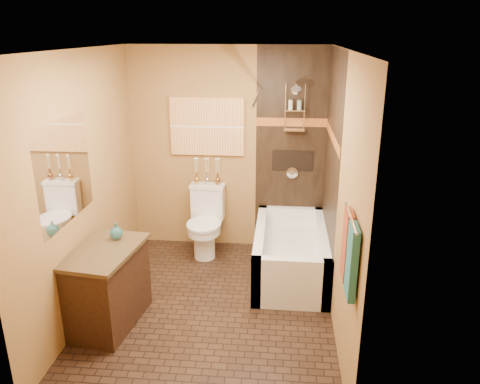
# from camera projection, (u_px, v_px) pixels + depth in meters

# --- Properties ---
(floor) EXTENTS (3.00, 3.00, 0.00)m
(floor) POSITION_uv_depth(u_px,v_px,m) (211.00, 306.00, 4.74)
(floor) COLOR black
(floor) RESTS_ON ground
(wall_left) EXTENTS (0.02, 3.00, 2.50)m
(wall_left) POSITION_uv_depth(u_px,v_px,m) (84.00, 186.00, 4.44)
(wall_left) COLOR olive
(wall_left) RESTS_ON floor
(wall_right) EXTENTS (0.02, 3.00, 2.50)m
(wall_right) POSITION_uv_depth(u_px,v_px,m) (340.00, 194.00, 4.23)
(wall_right) COLOR olive
(wall_right) RESTS_ON floor
(wall_back) EXTENTS (2.40, 0.02, 2.50)m
(wall_back) POSITION_uv_depth(u_px,v_px,m) (228.00, 151.00, 5.74)
(wall_back) COLOR olive
(wall_back) RESTS_ON floor
(wall_front) EXTENTS (2.40, 0.02, 2.50)m
(wall_front) POSITION_uv_depth(u_px,v_px,m) (171.00, 268.00, 2.92)
(wall_front) COLOR olive
(wall_front) RESTS_ON floor
(ceiling) EXTENTS (3.00, 3.00, 0.00)m
(ceiling) POSITION_uv_depth(u_px,v_px,m) (205.00, 49.00, 3.92)
(ceiling) COLOR silver
(ceiling) RESTS_ON wall_back
(alcove_tile_back) EXTENTS (0.85, 0.01, 2.50)m
(alcove_tile_back) POSITION_uv_depth(u_px,v_px,m) (291.00, 152.00, 5.66)
(alcove_tile_back) COLOR black
(alcove_tile_back) RESTS_ON wall_back
(alcove_tile_right) EXTENTS (0.01, 1.50, 2.50)m
(alcove_tile_right) POSITION_uv_depth(u_px,v_px,m) (331.00, 171.00, 4.93)
(alcove_tile_right) COLOR black
(alcove_tile_right) RESTS_ON wall_right
(mosaic_band_back) EXTENTS (0.85, 0.01, 0.10)m
(mosaic_band_back) POSITION_uv_depth(u_px,v_px,m) (292.00, 122.00, 5.53)
(mosaic_band_back) COLOR #9B3F1C
(mosaic_band_back) RESTS_ON alcove_tile_back
(mosaic_band_right) EXTENTS (0.01, 1.50, 0.10)m
(mosaic_band_right) POSITION_uv_depth(u_px,v_px,m) (332.00, 136.00, 4.81)
(mosaic_band_right) COLOR #9B3F1C
(mosaic_band_right) RESTS_ON alcove_tile_right
(alcove_niche) EXTENTS (0.50, 0.01, 0.25)m
(alcove_niche) POSITION_uv_depth(u_px,v_px,m) (293.00, 161.00, 5.69)
(alcove_niche) COLOR black
(alcove_niche) RESTS_ON alcove_tile_back
(shower_fixtures) EXTENTS (0.24, 0.33, 1.16)m
(shower_fixtures) POSITION_uv_depth(u_px,v_px,m) (294.00, 120.00, 5.42)
(shower_fixtures) COLOR silver
(shower_fixtures) RESTS_ON floor
(curtain_rod) EXTENTS (0.03, 1.55, 0.03)m
(curtain_rod) POSITION_uv_depth(u_px,v_px,m) (257.00, 96.00, 4.75)
(curtain_rod) COLOR silver
(curtain_rod) RESTS_ON wall_back
(towel_bar) EXTENTS (0.02, 0.55, 0.02)m
(towel_bar) POSITION_uv_depth(u_px,v_px,m) (351.00, 217.00, 3.18)
(towel_bar) COLOR silver
(towel_bar) RESTS_ON wall_right
(towel_teal) EXTENTS (0.05, 0.22, 0.52)m
(towel_teal) POSITION_uv_depth(u_px,v_px,m) (352.00, 262.00, 3.14)
(towel_teal) COLOR #20616B
(towel_teal) RESTS_ON towel_bar
(towel_rust) EXTENTS (0.05, 0.22, 0.52)m
(towel_rust) POSITION_uv_depth(u_px,v_px,m) (347.00, 245.00, 3.39)
(towel_rust) COLOR maroon
(towel_rust) RESTS_ON towel_bar
(sunset_painting) EXTENTS (0.90, 0.04, 0.70)m
(sunset_painting) POSITION_uv_depth(u_px,v_px,m) (207.00, 127.00, 5.64)
(sunset_painting) COLOR orange
(sunset_painting) RESTS_ON wall_back
(vanity_mirror) EXTENTS (0.01, 1.00, 0.90)m
(vanity_mirror) POSITION_uv_depth(u_px,v_px,m) (65.00, 172.00, 4.02)
(vanity_mirror) COLOR white
(vanity_mirror) RESTS_ON wall_left
(bathtub) EXTENTS (0.80, 1.50, 0.55)m
(bathtub) POSITION_uv_depth(u_px,v_px,m) (290.00, 257.00, 5.31)
(bathtub) COLOR white
(bathtub) RESTS_ON floor
(toilet) EXTENTS (0.44, 0.64, 0.84)m
(toilet) POSITION_uv_depth(u_px,v_px,m) (206.00, 221.00, 5.75)
(toilet) COLOR white
(toilet) RESTS_ON floor
(vanity) EXTENTS (0.65, 0.94, 0.77)m
(vanity) POSITION_uv_depth(u_px,v_px,m) (107.00, 287.00, 4.37)
(vanity) COLOR black
(vanity) RESTS_ON floor
(teal_bottle) EXTENTS (0.15, 0.15, 0.20)m
(teal_bottle) POSITION_uv_depth(u_px,v_px,m) (116.00, 231.00, 4.42)
(teal_bottle) COLOR #236769
(teal_bottle) RESTS_ON vanity
(bud_vases) EXTENTS (0.33, 0.07, 0.33)m
(bud_vases) POSITION_uv_depth(u_px,v_px,m) (207.00, 171.00, 5.74)
(bud_vases) COLOR gold
(bud_vases) RESTS_ON toilet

